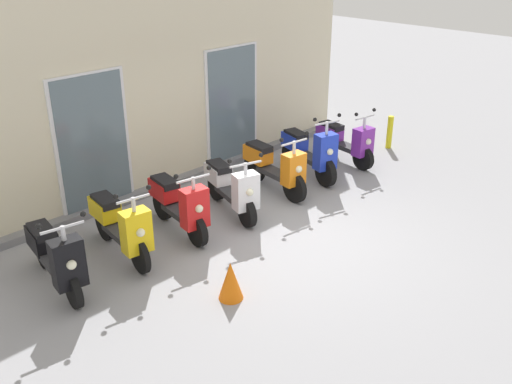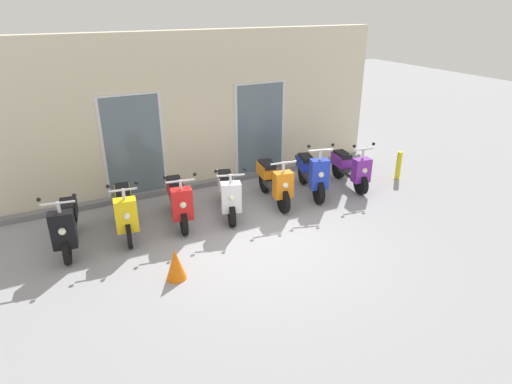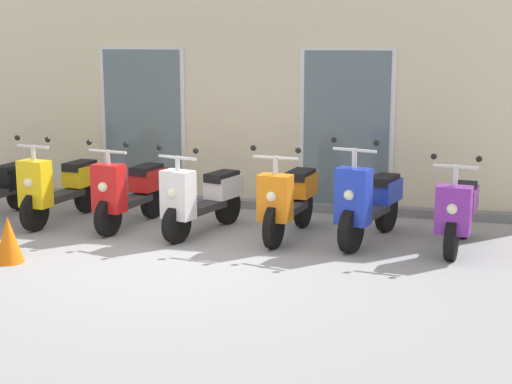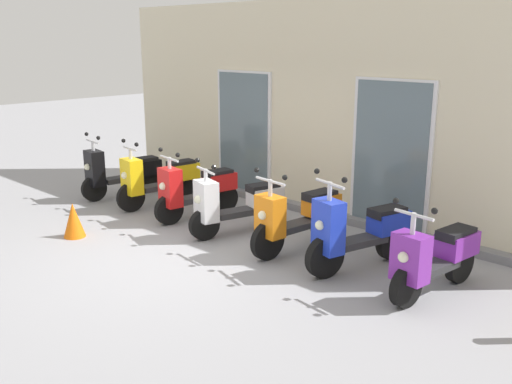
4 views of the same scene
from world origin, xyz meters
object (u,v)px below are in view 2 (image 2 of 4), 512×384
at_px(scooter_black, 67,224).
at_px(scooter_purple, 350,168).
at_px(scooter_red, 179,200).
at_px(scooter_orange, 274,181).
at_px(scooter_blue, 312,173).
at_px(scooter_white, 228,193).
at_px(scooter_yellow, 125,209).
at_px(traffic_cone, 176,264).
at_px(curb_bollard, 399,165).

distance_m(scooter_black, scooter_purple, 6.19).
relative_size(scooter_red, scooter_orange, 0.95).
bearing_deg(scooter_blue, scooter_white, -177.52).
bearing_deg(scooter_black, scooter_red, 1.38).
xyz_separation_m(scooter_yellow, scooter_orange, (3.13, -0.04, -0.01)).
xyz_separation_m(scooter_black, scooter_purple, (6.19, 0.02, -0.02)).
relative_size(scooter_red, scooter_white, 0.99).
xyz_separation_m(scooter_black, scooter_yellow, (1.03, 0.08, 0.03)).
xyz_separation_m(scooter_red, traffic_cone, (-0.65, -1.83, -0.22)).
bearing_deg(scooter_purple, scooter_white, -179.15).
bearing_deg(scooter_orange, curb_bollard, -3.59).
distance_m(scooter_yellow, traffic_cone, 1.91).
bearing_deg(scooter_black, traffic_cone, -51.95).
relative_size(scooter_black, scooter_red, 1.04).
xyz_separation_m(scooter_yellow, traffic_cone, (0.37, -1.86, -0.24)).
relative_size(scooter_yellow, scooter_blue, 1.01).
bearing_deg(scooter_blue, scooter_purple, -2.38).
height_order(scooter_yellow, traffic_cone, scooter_yellow).
distance_m(scooter_black, traffic_cone, 2.27).
xyz_separation_m(scooter_red, scooter_white, (1.01, -0.08, -0.02)).
xyz_separation_m(scooter_black, scooter_orange, (4.16, 0.04, 0.02)).
distance_m(scooter_yellow, scooter_blue, 4.11).
distance_m(scooter_red, scooter_white, 1.02).
bearing_deg(scooter_yellow, scooter_white, -3.05).
relative_size(scooter_purple, curb_bollard, 2.15).
bearing_deg(scooter_white, scooter_blue, 2.48).
relative_size(scooter_blue, traffic_cone, 3.15).
relative_size(scooter_white, curb_bollard, 2.23).
bearing_deg(curb_bollard, scooter_purple, 172.03).
height_order(scooter_white, scooter_orange, scooter_orange).
xyz_separation_m(curb_bollard, traffic_cone, (-6.13, -1.61, -0.09)).
relative_size(scooter_yellow, scooter_red, 1.07).
distance_m(scooter_red, scooter_blue, 3.09).
bearing_deg(scooter_blue, scooter_red, -179.77).
bearing_deg(scooter_yellow, scooter_black, -175.56).
height_order(scooter_orange, curb_bollard, scooter_orange).
relative_size(scooter_red, scooter_blue, 0.95).
relative_size(scooter_orange, traffic_cone, 3.13).
relative_size(scooter_white, scooter_blue, 0.95).
bearing_deg(scooter_purple, scooter_orange, 179.32).
distance_m(scooter_blue, curb_bollard, 2.40).
bearing_deg(scooter_black, scooter_purple, 0.17).
bearing_deg(scooter_black, curb_bollard, -1.28).
xyz_separation_m(scooter_black, scooter_red, (2.05, 0.05, 0.01)).
bearing_deg(traffic_cone, scooter_orange, 33.42).
height_order(scooter_white, scooter_purple, scooter_purple).
height_order(scooter_black, traffic_cone, scooter_black).
distance_m(scooter_orange, traffic_cone, 3.32).
bearing_deg(curb_bollard, scooter_black, 178.72).
bearing_deg(scooter_blue, curb_bollard, -5.52).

